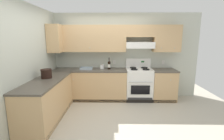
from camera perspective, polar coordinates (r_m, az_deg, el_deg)
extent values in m
plane|color=#B2AA99|center=(3.93, -3.17, -16.49)|extent=(7.04, 7.04, 0.00)
cube|color=beige|center=(5.13, 3.12, 4.99)|extent=(4.68, 0.12, 2.55)
cube|color=tan|center=(4.91, -7.51, 10.79)|extent=(2.07, 0.34, 0.76)
cube|color=tan|center=(5.08, 18.48, 10.33)|extent=(0.76, 0.34, 0.76)
cube|color=tan|center=(4.91, 9.69, 13.18)|extent=(0.80, 0.34, 0.34)
cube|color=white|center=(4.87, 9.61, 8.61)|extent=(0.80, 0.46, 0.17)
cube|color=white|center=(4.66, 9.99, 7.56)|extent=(0.80, 0.03, 0.04)
sphere|color=silver|center=(4.73, -7.75, 7.62)|extent=(0.02, 0.02, 0.02)
sphere|color=silver|center=(4.87, 16.89, 7.34)|extent=(0.02, 0.02, 0.02)
sphere|color=silver|center=(4.97, 20.90, 7.16)|extent=(0.02, 0.02, 0.02)
cube|color=silver|center=(5.08, 0.81, 2.73)|extent=(0.08, 0.01, 0.12)
cube|color=silver|center=(5.07, 0.81, 2.97)|extent=(0.03, 0.00, 0.03)
cube|color=silver|center=(5.07, 0.81, 2.47)|extent=(0.03, 0.00, 0.03)
cube|color=silver|center=(5.29, 17.37, 2.56)|extent=(0.08, 0.01, 0.12)
cube|color=silver|center=(5.28, 17.40, 2.79)|extent=(0.03, 0.00, 0.03)
cube|color=silver|center=(5.29, 17.37, 2.32)|extent=(0.03, 0.00, 0.03)
cube|color=beige|center=(4.08, -26.64, 2.25)|extent=(0.12, 4.00, 2.55)
cube|color=tan|center=(4.95, -18.77, 10.30)|extent=(0.34, 0.64, 0.76)
cube|color=tan|center=(4.97, -7.54, -5.15)|extent=(2.14, 0.61, 0.87)
cube|color=#51493F|center=(4.86, -7.68, 0.00)|extent=(2.16, 0.63, 0.04)
cube|color=tan|center=(5.13, 17.38, -5.07)|extent=(0.67, 0.61, 0.87)
cube|color=#51493F|center=(5.02, 17.68, -0.08)|extent=(0.70, 0.63, 0.04)
cube|color=black|center=(4.78, 0.82, -10.66)|extent=(3.54, 0.06, 0.09)
sphere|color=silver|center=(4.69, -13.36, -3.26)|extent=(0.03, 0.03, 0.03)
sphere|color=silver|center=(4.80, 19.75, -3.28)|extent=(0.03, 0.03, 0.03)
cube|color=tan|center=(4.03, -21.47, -9.79)|extent=(0.61, 1.89, 0.87)
cube|color=#51493F|center=(3.90, -21.95, -3.50)|extent=(0.63, 1.91, 0.04)
cube|color=black|center=(4.09, -17.38, -15.16)|extent=(0.06, 1.85, 0.09)
cube|color=white|center=(4.97, 9.33, -4.98)|extent=(0.76, 0.58, 0.91)
cube|color=black|center=(4.71, 9.82, -6.85)|extent=(0.53, 0.01, 0.26)
cylinder|color=silver|center=(4.62, 9.96, -4.10)|extent=(0.65, 0.02, 0.02)
cube|color=#333333|center=(4.81, 9.71, -10.08)|extent=(0.70, 0.01, 0.11)
cube|color=white|center=(4.86, 9.50, 0.28)|extent=(0.76, 0.58, 0.02)
cube|color=white|center=(5.11, 9.11, 2.35)|extent=(0.76, 0.04, 0.29)
cube|color=#053F0C|center=(5.10, 10.63, 2.86)|extent=(0.09, 0.01, 0.04)
cylinder|color=black|center=(4.70, 7.71, 0.20)|extent=(0.19, 0.19, 0.02)
cylinder|color=black|center=(4.70, 7.71, 0.12)|extent=(0.07, 0.07, 0.01)
cylinder|color=black|center=(4.75, 11.78, 0.18)|extent=(0.19, 0.19, 0.02)
cylinder|color=black|center=(4.75, 11.78, 0.11)|extent=(0.07, 0.07, 0.01)
cylinder|color=black|center=(4.97, 7.34, 0.81)|extent=(0.19, 0.19, 0.02)
cylinder|color=black|center=(4.97, 7.34, 0.74)|extent=(0.07, 0.07, 0.01)
cylinder|color=black|center=(5.02, 11.20, 0.79)|extent=(0.19, 0.19, 0.02)
cylinder|color=black|center=(5.02, 11.19, 0.72)|extent=(0.07, 0.07, 0.01)
cylinder|color=white|center=(5.07, 6.79, 2.06)|extent=(0.04, 0.02, 0.04)
cylinder|color=white|center=(5.08, 8.36, 2.05)|extent=(0.04, 0.02, 0.04)
cylinder|color=white|center=(5.10, 9.93, 2.04)|extent=(0.04, 0.02, 0.04)
cylinder|color=white|center=(5.13, 11.49, 2.02)|extent=(0.04, 0.02, 0.04)
cylinder|color=black|center=(4.83, -1.01, 1.56)|extent=(0.08, 0.08, 0.22)
cone|color=black|center=(4.81, -1.01, 3.05)|extent=(0.08, 0.08, 0.04)
cylinder|color=black|center=(4.80, -1.01, 3.78)|extent=(0.03, 0.03, 0.09)
cylinder|color=black|center=(4.80, -1.01, 4.18)|extent=(0.03, 0.03, 0.02)
cube|color=silver|center=(4.79, -1.02, 1.43)|extent=(0.07, 0.00, 0.10)
cube|color=#9EADB7|center=(4.89, -8.87, 0.34)|extent=(0.28, 0.20, 0.02)
cube|color=#9EADB7|center=(4.77, -9.11, 0.34)|extent=(0.36, 0.01, 0.06)
cube|color=#9EADB7|center=(4.99, -8.65, 0.84)|extent=(0.36, 0.01, 0.06)
cube|color=#9EADB7|center=(4.91, -10.84, 0.60)|extent=(0.01, 0.22, 0.06)
cube|color=#9EADB7|center=(4.86, -6.89, 0.60)|extent=(0.01, 0.22, 0.06)
cylinder|color=black|center=(4.04, -21.86, -1.22)|extent=(0.24, 0.24, 0.20)
torus|color=black|center=(4.03, -21.96, 0.14)|extent=(0.25, 0.25, 0.01)
cylinder|color=white|center=(4.91, -3.49, 1.16)|extent=(0.12, 0.12, 0.13)
cylinder|color=#9E7A51|center=(4.90, -3.50, 1.86)|extent=(0.04, 0.04, 0.01)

